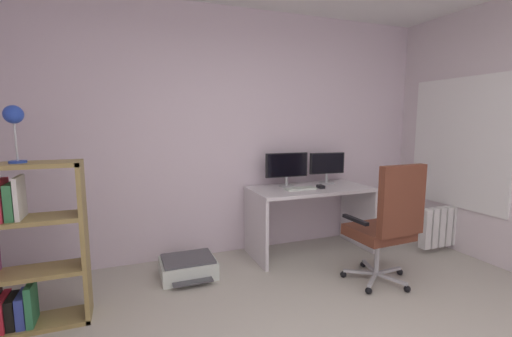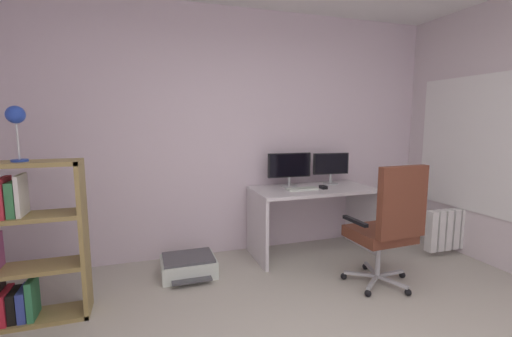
# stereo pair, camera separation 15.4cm
# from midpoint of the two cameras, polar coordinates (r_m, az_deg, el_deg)

# --- Properties ---
(wall_back) EXTENTS (4.87, 0.10, 2.71)m
(wall_back) POSITION_cam_midpoint_polar(r_m,az_deg,el_deg) (3.91, -2.77, 5.78)
(wall_back) COLOR silver
(wall_back) RESTS_ON ground
(window_pane) EXTENTS (0.01, 1.14, 1.38)m
(window_pane) POSITION_cam_midpoint_polar(r_m,az_deg,el_deg) (4.50, 32.42, 3.49)
(window_pane) COLOR white
(window_frame) EXTENTS (0.02, 1.22, 1.46)m
(window_frame) POSITION_cam_midpoint_polar(r_m,az_deg,el_deg) (4.49, 32.36, 3.49)
(window_frame) COLOR white
(desk) EXTENTS (1.36, 0.67, 0.76)m
(desk) POSITION_cam_midpoint_polar(r_m,az_deg,el_deg) (3.96, 10.46, -6.14)
(desk) COLOR silver
(desk) RESTS_ON ground
(monitor_main) EXTENTS (0.50, 0.18, 0.38)m
(monitor_main) POSITION_cam_midpoint_polar(r_m,az_deg,el_deg) (3.91, 6.68, 0.29)
(monitor_main) COLOR #B2B5B7
(monitor_main) RESTS_ON desk
(monitor_secondary) EXTENTS (0.43, 0.18, 0.37)m
(monitor_secondary) POSITION_cam_midpoint_polar(r_m,az_deg,el_deg) (4.16, 13.34, 0.48)
(monitor_secondary) COLOR #B2B5B7
(monitor_secondary) RESTS_ON desk
(keyboard) EXTENTS (0.34, 0.14, 0.02)m
(keyboard) POSITION_cam_midpoint_polar(r_m,az_deg,el_deg) (3.78, 8.80, -3.37)
(keyboard) COLOR silver
(keyboard) RESTS_ON desk
(computer_mouse) EXTENTS (0.07, 0.10, 0.03)m
(computer_mouse) POSITION_cam_midpoint_polar(r_m,az_deg,el_deg) (3.88, 12.20, -3.05)
(computer_mouse) COLOR black
(computer_mouse) RESTS_ON desk
(office_chair) EXTENTS (0.63, 0.63, 1.13)m
(office_chair) POSITION_cam_midpoint_polar(r_m,az_deg,el_deg) (3.30, 22.36, -8.42)
(office_chair) COLOR #B7BABC
(office_chair) RESTS_ON ground
(bookshelf) EXTENTS (0.79, 0.28, 1.21)m
(bookshelf) POSITION_cam_midpoint_polar(r_m,az_deg,el_deg) (3.08, -34.16, -10.85)
(bookshelf) COLOR olive
(bookshelf) RESTS_ON ground
(desk_lamp) EXTENTS (0.12, 0.12, 0.39)m
(desk_lamp) POSITION_cam_midpoint_polar(r_m,az_deg,el_deg) (2.91, -33.71, 6.78)
(desk_lamp) COLOR #2443AF
(desk_lamp) RESTS_ON bookshelf
(printer) EXTENTS (0.52, 0.50, 0.19)m
(printer) POSITION_cam_midpoint_polar(r_m,az_deg,el_deg) (3.55, -9.84, -15.59)
(printer) COLOR silver
(printer) RESTS_ON ground
(radiator) EXTENTS (0.72, 0.10, 0.46)m
(radiator) POSITION_cam_midpoint_polar(r_m,az_deg,el_deg) (4.58, 30.76, -8.57)
(radiator) COLOR white
(radiator) RESTS_ON ground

